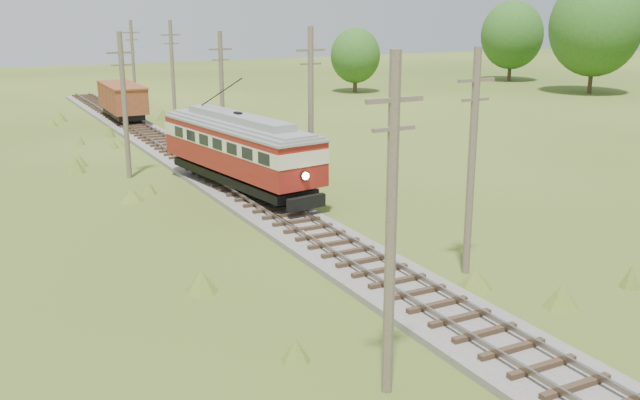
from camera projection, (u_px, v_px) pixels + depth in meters
railbed_main at (236, 188)px, 39.74m from camera, size 3.60×96.00×0.57m
streetcar at (239, 146)px, 38.50m from camera, size 4.73×12.86×5.82m
gondola at (122, 99)px, 62.60m from camera, size 2.98×8.63×2.85m
gravel_pile at (193, 130)px, 55.98m from camera, size 3.33×3.53×1.21m
utility_pole_r_2 at (472, 161)px, 26.44m from camera, size 1.60×0.30×8.60m
utility_pole_r_3 at (311, 112)px, 37.45m from camera, size 1.60×0.30×9.00m
utility_pole_r_4 at (222, 92)px, 48.55m from camera, size 1.60×0.30×8.40m
utility_pole_r_5 at (173, 73)px, 59.77m from camera, size 1.60×0.30×8.90m
utility_pole_r_6 at (133, 64)px, 70.82m from camera, size 1.60×0.30×8.70m
utility_pole_l_a at (391, 226)px, 17.90m from camera, size 1.60×0.30×9.00m
utility_pole_l_b at (124, 104)px, 41.74m from camera, size 1.60×0.30×8.60m
tree_right_4 at (596, 26)px, 82.47m from camera, size 10.50×10.50×13.53m
tree_right_5 at (512, 35)px, 97.45m from camera, size 8.40×8.40×10.82m
tree_mid_b at (355, 56)px, 84.58m from camera, size 5.88×5.88×7.57m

